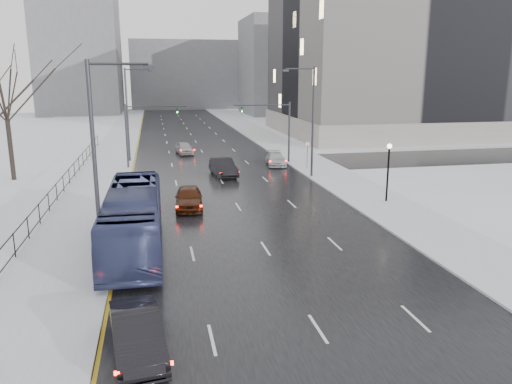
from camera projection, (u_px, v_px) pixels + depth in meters
road at (200, 149)px, 63.55m from camera, size 16.00×150.00×0.04m
cross_road at (211, 166)px, 52.12m from camera, size 130.00×10.00×0.04m
sidewalk_left at (115, 151)px, 61.49m from camera, size 5.00×150.00×0.16m
sidewalk_right at (280, 146)px, 65.59m from camera, size 5.00×150.00×0.16m
park_strip at (33, 154)px, 59.63m from camera, size 14.00×150.00×0.12m
tree_park_e at (14, 181)px, 44.75m from camera, size 9.45×9.45×13.50m
iron_fence at (42, 208)px, 32.22m from camera, size 0.06×70.00×1.30m
streetlight_r_mid at (311, 117)px, 44.79m from camera, size 2.95×0.25×10.00m
streetlight_l_near at (100, 159)px, 22.54m from camera, size 2.95×0.25×10.00m
streetlight_l_far at (129, 110)px, 53.04m from camera, size 2.95×0.25×10.00m
lamppost_r_mid at (388, 164)px, 36.44m from camera, size 0.36×0.36×4.28m
mast_signal_right at (279, 125)px, 52.60m from camera, size 6.10×0.33×6.50m
mast_signal_left at (137, 128)px, 49.74m from camera, size 6.10×0.33×6.50m
no_uturn_sign at (307, 147)px, 49.57m from camera, size 0.60×0.06×2.70m
civic_building at (412, 62)px, 79.24m from camera, size 41.00×31.00×24.80m
bldg_far_right at (295, 67)px, 118.90m from camera, size 24.00×20.00×22.00m
bldg_far_left at (80, 54)px, 117.96m from camera, size 18.00×22.00×28.00m
bldg_far_center at (187, 75)px, 138.50m from camera, size 30.00×18.00×18.00m
sedan_left_near at (137, 334)px, 16.88m from camera, size 2.18×4.75×1.51m
bus at (134, 219)px, 26.87m from camera, size 3.02×12.29×3.41m
sedan_center_near at (189, 198)px, 35.25m from camera, size 2.18×4.80×1.60m
sedan_right_near at (223, 167)px, 46.57m from camera, size 2.28×5.14×1.64m
sedan_right_far at (276, 159)px, 52.04m from camera, size 2.38×4.75×1.32m
sedan_center_far at (184, 148)px, 59.33m from camera, size 2.25×4.45×1.45m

